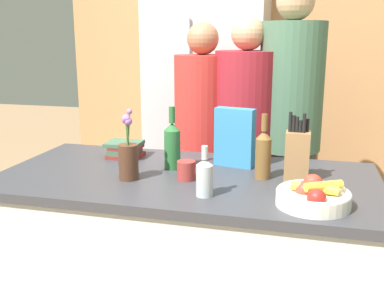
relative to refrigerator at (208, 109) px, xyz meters
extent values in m
cube|color=silver|center=(0.21, -1.40, -0.56)|extent=(1.62, 0.80, 0.88)
cube|color=#38383D|center=(0.21, -1.40, -0.10)|extent=(1.69, 0.83, 0.04)
cube|color=#AD7A4C|center=(0.21, 0.36, 0.30)|extent=(2.89, 0.12, 2.60)
cube|color=#B7B7BC|center=(0.00, 0.00, 0.00)|extent=(0.84, 0.60, 1.99)
cylinder|color=#B7B7BC|center=(-0.06, -0.31, 0.10)|extent=(0.02, 0.02, 1.10)
cylinder|color=silver|center=(0.76, -1.64, -0.05)|extent=(0.27, 0.27, 0.05)
torus|color=silver|center=(0.76, -1.64, -0.03)|extent=(0.27, 0.27, 0.02)
sphere|color=red|center=(0.80, -1.62, -0.03)|extent=(0.07, 0.07, 0.07)
sphere|color=red|center=(0.76, -1.64, -0.02)|extent=(0.08, 0.08, 0.08)
sphere|color=red|center=(0.73, -1.64, -0.02)|extent=(0.08, 0.08, 0.08)
sphere|color=red|center=(0.76, -1.58, -0.01)|extent=(0.08, 0.08, 0.08)
sphere|color=red|center=(0.77, -1.72, -0.02)|extent=(0.07, 0.07, 0.07)
cylinder|color=yellow|center=(0.76, -1.65, -0.01)|extent=(0.17, 0.06, 0.03)
cylinder|color=yellow|center=(0.79, -1.66, 0.01)|extent=(0.14, 0.10, 0.03)
cube|color=olive|center=(0.69, -1.36, 0.03)|extent=(0.10, 0.09, 0.22)
cylinder|color=black|center=(0.65, -1.36, 0.18)|extent=(0.01, 0.01, 0.09)
cylinder|color=black|center=(0.67, -1.36, 0.17)|extent=(0.01, 0.01, 0.08)
cylinder|color=black|center=(0.68, -1.36, 0.17)|extent=(0.01, 0.01, 0.08)
cylinder|color=black|center=(0.70, -1.36, 0.16)|extent=(0.01, 0.01, 0.06)
cylinder|color=black|center=(0.71, -1.37, 0.17)|extent=(0.01, 0.01, 0.09)
cylinder|color=black|center=(0.73, -1.34, 0.16)|extent=(0.01, 0.01, 0.07)
cylinder|color=#4C2D1E|center=(-0.02, -1.52, 0.00)|extent=(0.09, 0.09, 0.15)
cylinder|color=#477538|center=(-0.01, -1.52, 0.13)|extent=(0.01, 0.01, 0.10)
sphere|color=#9966B2|center=(-0.01, -1.52, 0.18)|extent=(0.03, 0.03, 0.03)
cylinder|color=#477538|center=(-0.01, -1.51, 0.15)|extent=(0.02, 0.01, 0.14)
sphere|color=#9966B2|center=(-0.01, -1.50, 0.22)|extent=(0.02, 0.02, 0.02)
cylinder|color=#477538|center=(-0.02, -1.51, 0.13)|extent=(0.01, 0.01, 0.11)
sphere|color=#9966B2|center=(-0.02, -1.51, 0.18)|extent=(0.04, 0.04, 0.04)
cylinder|color=#477538|center=(-0.02, -1.52, 0.13)|extent=(0.01, 0.01, 0.11)
sphere|color=#9966B2|center=(-0.02, -1.52, 0.19)|extent=(0.04, 0.04, 0.04)
cylinder|color=#477538|center=(-0.02, -1.52, 0.14)|extent=(0.01, 0.01, 0.12)
sphere|color=#9966B2|center=(-0.02, -1.52, 0.19)|extent=(0.02, 0.02, 0.02)
cylinder|color=#477538|center=(-0.02, -1.52, 0.13)|extent=(0.01, 0.01, 0.11)
sphere|color=#9966B2|center=(-0.01, -1.52, 0.19)|extent=(0.03, 0.03, 0.03)
cube|color=teal|center=(0.39, -1.20, 0.06)|extent=(0.20, 0.10, 0.28)
cylinder|color=#99332D|center=(0.23, -1.46, -0.04)|extent=(0.08, 0.08, 0.08)
torus|color=#99332D|center=(0.27, -1.46, -0.03)|extent=(0.06, 0.02, 0.06)
cube|color=maroon|center=(-0.17, -1.18, -0.07)|extent=(0.17, 0.15, 0.02)
cube|color=#3D6047|center=(-0.18, -1.18, -0.05)|extent=(0.16, 0.15, 0.02)
cube|color=maroon|center=(-0.17, -1.18, -0.03)|extent=(0.16, 0.15, 0.02)
cube|color=#3D6047|center=(-0.18, -1.17, -0.01)|extent=(0.18, 0.15, 0.02)
cylinder|color=brown|center=(0.55, -1.36, 0.01)|extent=(0.07, 0.07, 0.18)
cone|color=brown|center=(0.55, -1.36, 0.12)|extent=(0.07, 0.07, 0.03)
cylinder|color=brown|center=(0.55, -1.36, 0.17)|extent=(0.03, 0.03, 0.07)
cylinder|color=#286633|center=(0.12, -1.31, 0.01)|extent=(0.08, 0.08, 0.18)
cone|color=#286633|center=(0.12, -1.31, 0.12)|extent=(0.08, 0.08, 0.04)
cylinder|color=#286633|center=(0.12, -1.31, 0.18)|extent=(0.03, 0.03, 0.08)
cylinder|color=#B2BCC1|center=(0.35, -1.64, -0.01)|extent=(0.07, 0.07, 0.12)
cone|color=#B2BCC1|center=(0.35, -1.64, 0.06)|extent=(0.07, 0.07, 0.02)
cylinder|color=#B2BCC1|center=(0.35, -1.64, 0.10)|extent=(0.03, 0.03, 0.05)
cube|color=#383842|center=(0.11, -0.65, -0.61)|extent=(0.31, 0.26, 0.78)
cylinder|color=red|center=(0.11, -0.65, 0.10)|extent=(0.34, 0.34, 0.65)
sphere|color=#996B4C|center=(0.11, -0.65, 0.52)|extent=(0.19, 0.19, 0.19)
cube|color=#383842|center=(0.37, -0.67, -0.60)|extent=(0.31, 0.23, 0.79)
cylinder|color=maroon|center=(0.37, -0.67, 0.12)|extent=(0.37, 0.37, 0.66)
sphere|color=tan|center=(0.37, -0.67, 0.55)|extent=(0.19, 0.19, 0.19)
cube|color=#383842|center=(0.62, -0.62, -0.56)|extent=(0.33, 0.26, 0.88)
cylinder|color=#42664C|center=(0.62, -0.62, 0.25)|extent=(0.37, 0.37, 0.73)
sphere|color=tan|center=(0.62, -0.62, 0.72)|extent=(0.21, 0.21, 0.21)
camera|label=1|loc=(0.72, -3.26, 0.53)|focal=42.00mm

